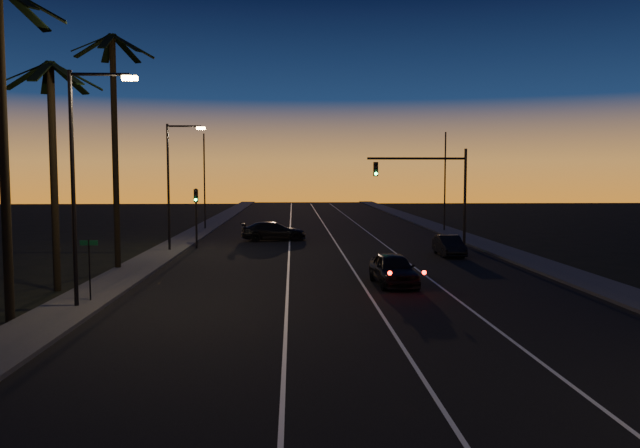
{
  "coord_description": "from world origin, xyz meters",
  "views": [
    {
      "loc": [
        -2.75,
        -3.81,
        5.1
      ],
      "look_at": [
        -1.56,
        23.37,
        2.98
      ],
      "focal_mm": 35.0,
      "sensor_mm": 36.0,
      "label": 1
    }
  ],
  "objects_px": {
    "signal_mast": "(432,180)",
    "lead_car": "(393,269)",
    "cross_car": "(273,231)",
    "right_car": "(449,246)"
  },
  "relations": [
    {
      "from": "signal_mast",
      "to": "lead_car",
      "type": "xyz_separation_m",
      "value": [
        -5.22,
        -15.24,
        -4.03
      ]
    },
    {
      "from": "signal_mast",
      "to": "cross_car",
      "type": "bearing_deg",
      "value": 156.67
    },
    {
      "from": "lead_car",
      "to": "cross_car",
      "type": "xyz_separation_m",
      "value": [
        -6.19,
        20.16,
        -0.0
      ]
    },
    {
      "from": "signal_mast",
      "to": "right_car",
      "type": "relative_size",
      "value": 1.82
    },
    {
      "from": "right_car",
      "to": "cross_car",
      "type": "relative_size",
      "value": 0.73
    },
    {
      "from": "signal_mast",
      "to": "right_car",
      "type": "bearing_deg",
      "value": -89.58
    },
    {
      "from": "signal_mast",
      "to": "cross_car",
      "type": "relative_size",
      "value": 1.33
    },
    {
      "from": "lead_car",
      "to": "signal_mast",
      "type": "bearing_deg",
      "value": 71.11
    },
    {
      "from": "signal_mast",
      "to": "cross_car",
      "type": "height_order",
      "value": "signal_mast"
    },
    {
      "from": "right_car",
      "to": "cross_car",
      "type": "height_order",
      "value": "cross_car"
    }
  ]
}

